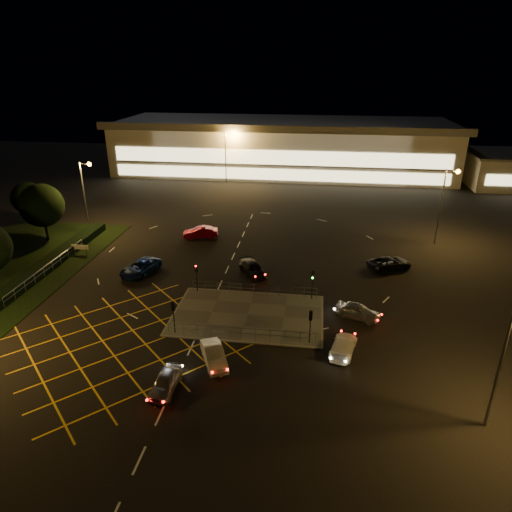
# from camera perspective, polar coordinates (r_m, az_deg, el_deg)

# --- Properties ---
(ground) EXTENTS (180.00, 180.00, 0.00)m
(ground) POSITION_cam_1_polar(r_m,az_deg,el_deg) (46.26, -3.11, -6.00)
(ground) COLOR black
(ground) RESTS_ON ground
(pedestrian_island) EXTENTS (14.00, 9.00, 0.12)m
(pedestrian_island) POSITION_cam_1_polar(r_m,az_deg,el_deg) (44.22, -1.03, -7.37)
(pedestrian_island) COLOR #4C4944
(pedestrian_island) RESTS_ON ground
(grass_verge) EXTENTS (18.00, 30.00, 0.08)m
(grass_verge) POSITION_cam_1_polar(r_m,az_deg,el_deg) (62.26, -28.22, -0.88)
(grass_verge) COLOR black
(grass_verge) RESTS_ON ground
(hedge) EXTENTS (2.00, 26.00, 1.00)m
(hedge) POSITION_cam_1_polar(r_m,az_deg,el_deg) (59.34, -24.36, -0.77)
(hedge) COLOR black
(hedge) RESTS_ON ground
(supermarket) EXTENTS (72.00, 26.50, 10.50)m
(supermarket) POSITION_cam_1_polar(r_m,az_deg,el_deg) (103.30, 3.35, 13.60)
(supermarket) COLOR beige
(supermarket) RESTS_ON ground
(streetlight_nw) EXTENTS (1.78, 0.56, 10.03)m
(streetlight_nw) POSITION_cam_1_polar(r_m,az_deg,el_deg) (67.55, -20.49, 8.08)
(streetlight_nw) COLOR slate
(streetlight_nw) RESTS_ON ground
(streetlight_ne) EXTENTS (1.78, 0.56, 10.03)m
(streetlight_ne) POSITION_cam_1_polar(r_m,az_deg,el_deg) (63.87, 22.65, 6.94)
(streetlight_ne) COLOR slate
(streetlight_ne) RESTS_ON ground
(streetlight_far_left) EXTENTS (1.78, 0.56, 10.03)m
(streetlight_far_left) POSITION_cam_1_polar(r_m,az_deg,el_deg) (90.74, -3.56, 13.05)
(streetlight_far_left) COLOR slate
(streetlight_far_left) RESTS_ON ground
(streetlight_far_right) EXTENTS (1.78, 0.56, 10.03)m
(streetlight_far_right) POSITION_cam_1_polar(r_m,az_deg,el_deg) (93.75, 22.02, 11.78)
(streetlight_far_right) COLOR slate
(streetlight_far_right) RESTS_ON ground
(signal_sw) EXTENTS (0.28, 0.30, 3.15)m
(signal_sw) POSITION_cam_1_polar(r_m,az_deg,el_deg) (40.98, -10.29, -6.72)
(signal_sw) COLOR black
(signal_sw) RESTS_ON pedestrian_island
(signal_se) EXTENTS (0.28, 0.30, 3.15)m
(signal_se) POSITION_cam_1_polar(r_m,az_deg,el_deg) (39.21, 6.83, -7.97)
(signal_se) COLOR black
(signal_se) RESTS_ON pedestrian_island
(signal_nw) EXTENTS (0.28, 0.30, 3.15)m
(signal_nw) POSITION_cam_1_polar(r_m,az_deg,el_deg) (47.75, -7.46, -2.00)
(signal_nw) COLOR black
(signal_nw) RESTS_ON pedestrian_island
(signal_ne) EXTENTS (0.28, 0.30, 3.15)m
(signal_ne) POSITION_cam_1_polar(r_m,az_deg,el_deg) (46.23, 7.09, -2.86)
(signal_ne) COLOR black
(signal_ne) RESTS_ON pedestrian_island
(tree_c) EXTENTS (5.76, 5.76, 7.84)m
(tree_c) POSITION_cam_1_polar(r_m,az_deg,el_deg) (66.87, -25.22, 5.74)
(tree_c) COLOR black
(tree_c) RESTS_ON ground
(tree_d) EXTENTS (4.68, 4.68, 6.37)m
(tree_d) POSITION_cam_1_polar(r_m,az_deg,el_deg) (75.18, -26.64, 6.49)
(tree_d) COLOR black
(tree_d) RESTS_ON ground
(car_near_silver) EXTENTS (1.76, 4.11, 1.38)m
(car_near_silver) POSITION_cam_1_polar(r_m,az_deg,el_deg) (35.64, -11.26, -15.17)
(car_near_silver) COLOR silver
(car_near_silver) RESTS_ON ground
(car_queue_white) EXTENTS (3.18, 4.53, 1.42)m
(car_queue_white) POSITION_cam_1_polar(r_m,az_deg,el_deg) (37.77, -5.28, -12.25)
(car_queue_white) COLOR #BCBCBC
(car_queue_white) RESTS_ON ground
(car_left_blue) EXTENTS (4.06, 5.94, 1.51)m
(car_left_blue) POSITION_cam_1_polar(r_m,az_deg,el_deg) (53.90, -14.25, -1.39)
(car_left_blue) COLOR #0D1D51
(car_left_blue) RESTS_ON ground
(car_far_dkgrey) EXTENTS (4.11, 5.02, 1.37)m
(car_far_dkgrey) POSITION_cam_1_polar(r_m,az_deg,el_deg) (52.17, -0.41, -1.56)
(car_far_dkgrey) COLOR black
(car_far_dkgrey) RESTS_ON ground
(car_right_silver) EXTENTS (4.59, 3.25, 1.45)m
(car_right_silver) POSITION_cam_1_polar(r_m,az_deg,el_deg) (44.54, 12.62, -6.75)
(car_right_silver) COLOR silver
(car_right_silver) RESTS_ON ground
(car_circ_red) EXTENTS (5.01, 2.75, 1.57)m
(car_circ_red) POSITION_cam_1_polar(r_m,az_deg,el_deg) (63.31, -6.94, 2.95)
(car_circ_red) COLOR maroon
(car_circ_red) RESTS_ON ground
(car_east_grey) EXTENTS (5.75, 4.36, 1.45)m
(car_east_grey) POSITION_cam_1_polar(r_m,az_deg,el_deg) (55.65, 16.36, -0.87)
(car_east_grey) COLOR black
(car_east_grey) RESTS_ON ground
(car_approach_white) EXTENTS (2.80, 4.76, 1.29)m
(car_approach_white) POSITION_cam_1_polar(r_m,az_deg,el_deg) (39.50, 10.86, -10.96)
(car_approach_white) COLOR silver
(car_approach_white) RESTS_ON ground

